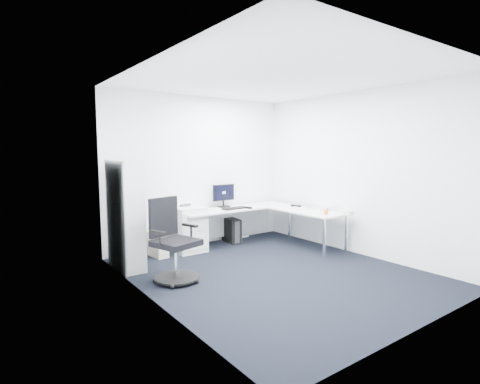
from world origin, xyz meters
TOP-DOWN VIEW (x-y plane):
  - ground at (0.00, 0.00)m, footprint 4.20×4.20m
  - ceiling at (0.00, 0.00)m, footprint 4.20×4.20m
  - wall_back at (0.00, 2.10)m, footprint 3.60×0.02m
  - wall_front at (0.00, -2.10)m, footprint 3.60×0.02m
  - wall_left at (-1.80, 0.00)m, footprint 0.02×4.20m
  - wall_right at (1.80, 0.00)m, footprint 0.02×4.20m
  - l_desk at (0.55, 1.40)m, footprint 2.30×1.29m
  - drawer_pedestal at (-0.44, 1.79)m, footprint 0.50×0.62m
  - bookshelf at (-1.62, 1.45)m, footprint 0.31×0.80m
  - task_chair at (-1.28, 0.50)m, footprint 0.77×0.77m
  - black_pc_tower at (0.53, 1.86)m, footprint 0.27×0.48m
  - beige_pc_tower at (-1.01, 1.75)m, footprint 0.23×0.44m
  - power_strip at (0.89, 2.01)m, footprint 0.34×0.10m
  - monitor at (0.40, 1.91)m, footprint 0.46×0.15m
  - black_keyboard at (0.44, 1.61)m, footprint 0.51×0.22m
  - mouse at (0.67, 1.48)m, footprint 0.09×0.12m
  - desk_phone at (-0.44, 1.89)m, footprint 0.21×0.21m
  - laptop at (1.66, 0.75)m, footprint 0.44×0.43m
  - white_keyboard at (1.25, 0.69)m, footprint 0.15×0.39m
  - headphones at (1.55, 1.17)m, footprint 0.19×0.23m
  - orange_fruit at (1.33, 0.24)m, footprint 0.08×0.08m
  - tissue_box at (1.56, 0.01)m, footprint 0.13×0.23m

SIDE VIEW (x-z plane):
  - ground at x=0.00m, z-range 0.00..0.00m
  - power_strip at x=0.89m, z-range 0.00..0.04m
  - beige_pc_tower at x=-1.01m, z-range 0.00..0.40m
  - black_pc_tower at x=0.53m, z-range 0.00..0.45m
  - l_desk at x=0.55m, z-range 0.00..0.67m
  - drawer_pedestal at x=-0.44m, z-range 0.00..0.77m
  - task_chair at x=-1.28m, z-range 0.00..1.11m
  - white_keyboard at x=1.25m, z-range 0.67..0.68m
  - black_keyboard at x=0.44m, z-range 0.67..0.70m
  - mouse at x=0.67m, z-range 0.67..0.70m
  - headphones at x=1.55m, z-range 0.67..0.72m
  - tissue_box at x=1.56m, z-range 0.67..0.75m
  - orange_fruit at x=1.33m, z-range 0.67..0.75m
  - desk_phone at x=-0.44m, z-range 0.67..0.80m
  - bookshelf at x=-1.62m, z-range 0.00..1.59m
  - laptop at x=1.66m, z-range 0.67..0.94m
  - monitor at x=0.40m, z-range 0.67..1.11m
  - wall_back at x=0.00m, z-range 0.00..2.70m
  - wall_front at x=0.00m, z-range 0.00..2.70m
  - wall_left at x=-1.80m, z-range 0.00..2.70m
  - wall_right at x=1.80m, z-range 0.00..2.70m
  - ceiling at x=0.00m, z-range 2.70..2.70m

